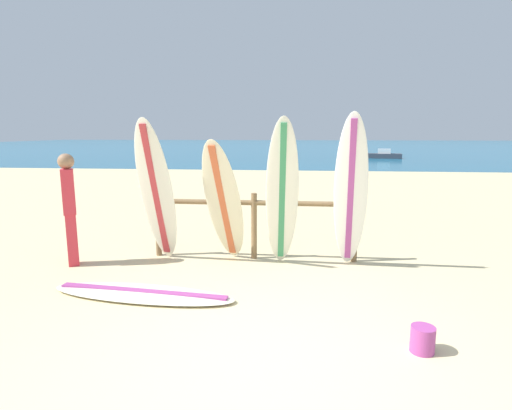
{
  "coord_description": "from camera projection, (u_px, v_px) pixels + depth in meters",
  "views": [
    {
      "loc": [
        0.26,
        -3.17,
        1.97
      ],
      "look_at": [
        -0.41,
        3.29,
        0.8
      ],
      "focal_mm": 28.52,
      "sensor_mm": 36.0,
      "label": 1
    }
  ],
  "objects": [
    {
      "name": "sand_bucket",
      "position": [
        423.0,
        339.0,
        3.68
      ],
      "size": [
        0.22,
        0.22,
        0.24
      ],
      "primitive_type": "cylinder",
      "color": "#A53F8C",
      "rests_on": "ground"
    },
    {
      "name": "small_boat_offshore",
      "position": [
        384.0,
        155.0,
        30.85
      ],
      "size": [
        2.67,
        1.34,
        0.71
      ],
      "color": "#333842",
      "rests_on": "ocean_water"
    },
    {
      "name": "beachgoer_standing",
      "position": [
        69.0,
        205.0,
        5.97
      ],
      "size": [
        0.28,
        0.32,
        1.67
      ],
      "color": "#D8333F",
      "rests_on": "ground"
    },
    {
      "name": "ocean_water",
      "position": [
        297.0,
        145.0,
        60.25
      ],
      "size": [
        120.0,
        80.0,
        0.01
      ],
      "primitive_type": "cube",
      "color": "#196B93",
      "rests_on": "ground"
    },
    {
      "name": "surfboard_leaning_left",
      "position": [
        223.0,
        202.0,
        6.0
      ],
      "size": [
        0.72,
        0.99,
        1.89
      ],
      "color": "beige",
      "rests_on": "ground"
    },
    {
      "name": "surfboard_leaning_center_left",
      "position": [
        282.0,
        194.0,
        5.85
      ],
      "size": [
        0.53,
        0.68,
        2.2
      ],
      "color": "white",
      "rests_on": "ground"
    },
    {
      "name": "surfboard_lying_on_sand",
      "position": [
        142.0,
        293.0,
        4.95
      ],
      "size": [
        2.38,
        0.82,
        0.08
      ],
      "color": "silver",
      "rests_on": "ground"
    },
    {
      "name": "surfboard_leaning_far_left",
      "position": [
        156.0,
        192.0,
        6.07
      ],
      "size": [
        0.65,
        0.76,
        2.19
      ],
      "color": "white",
      "rests_on": "ground"
    },
    {
      "name": "ground_plane",
      "position": [
        264.0,
        366.0,
        3.47
      ],
      "size": [
        120.0,
        120.0,
        0.0
      ],
      "primitive_type": "plane",
      "color": "beige"
    },
    {
      "name": "surfboard_rack",
      "position": [
        254.0,
        216.0,
        6.33
      ],
      "size": [
        3.2,
        0.09,
        1.04
      ],
      "color": "olive",
      "rests_on": "ground"
    },
    {
      "name": "surfboard_leaning_center",
      "position": [
        351.0,
        192.0,
        5.79
      ],
      "size": [
        0.53,
        0.64,
        2.25
      ],
      "color": "white",
      "rests_on": "ground"
    }
  ]
}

